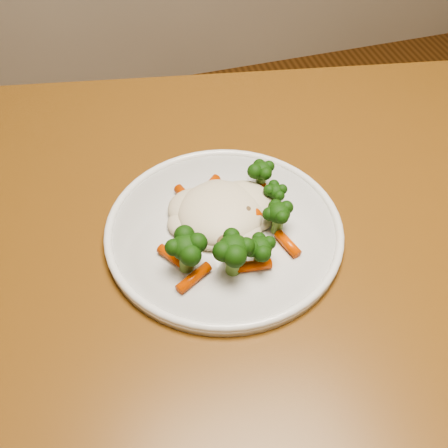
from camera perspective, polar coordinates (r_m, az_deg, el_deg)
name	(u,v)px	position (r m, az deg, el deg)	size (l,w,h in m)	color
dining_table	(254,303)	(0.75, 3.06, -8.05)	(1.27, 0.96, 0.75)	brown
plate	(224,232)	(0.68, 0.00, -0.79)	(0.28, 0.28, 0.01)	white
meal	(228,219)	(0.65, 0.44, 0.51)	(0.17, 0.18, 0.05)	beige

